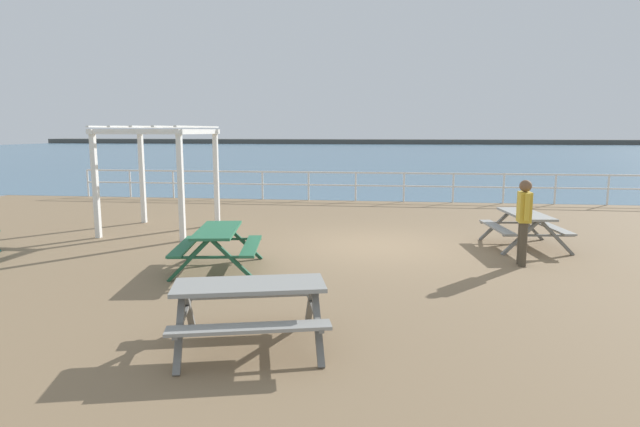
# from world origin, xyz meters

# --- Properties ---
(ground_plane) EXTENTS (30.00, 24.00, 0.20)m
(ground_plane) POSITION_xyz_m (0.00, 0.00, -0.10)
(ground_plane) COLOR #846B4C
(sea_band) EXTENTS (142.00, 90.00, 0.01)m
(sea_band) POSITION_xyz_m (0.00, 52.75, 0.00)
(sea_band) COLOR #476B84
(sea_band) RESTS_ON ground
(distant_shoreline) EXTENTS (142.00, 6.00, 1.80)m
(distant_shoreline) POSITION_xyz_m (0.00, 95.75, 0.00)
(distant_shoreline) COLOR #4C4C47
(distant_shoreline) RESTS_ON ground
(seaward_railing) EXTENTS (23.07, 0.07, 1.08)m
(seaward_railing) POSITION_xyz_m (0.00, 7.75, 0.74)
(seaward_railing) COLOR white
(seaward_railing) RESTS_ON ground
(picnic_table_near_left) EXTENTS (1.78, 2.02, 0.80)m
(picnic_table_near_left) POSITION_xyz_m (-2.85, -2.44, 0.58)
(picnic_table_near_left) COLOR #286B47
(picnic_table_near_left) RESTS_ON ground
(picnic_table_mid_centre) EXTENTS (2.11, 1.90, 0.80)m
(picnic_table_mid_centre) POSITION_xyz_m (-1.35, -5.83, 0.58)
(picnic_table_mid_centre) COLOR gray
(picnic_table_mid_centre) RESTS_ON ground
(picnic_table_far_left) EXTENTS (1.73, 1.97, 0.80)m
(picnic_table_far_left) POSITION_xyz_m (3.34, 0.30, 0.58)
(picnic_table_far_left) COLOR gray
(picnic_table_far_left) RESTS_ON ground
(visitor) EXTENTS (0.23, 0.53, 1.66)m
(visitor) POSITION_xyz_m (2.88, -1.39, 0.95)
(visitor) COLOR #4C4233
(visitor) RESTS_ON ground
(lattice_pergola) EXTENTS (2.57, 2.69, 2.70)m
(lattice_pergola) POSITION_xyz_m (-5.53, 1.12, 2.00)
(lattice_pergola) COLOR white
(lattice_pergola) RESTS_ON ground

